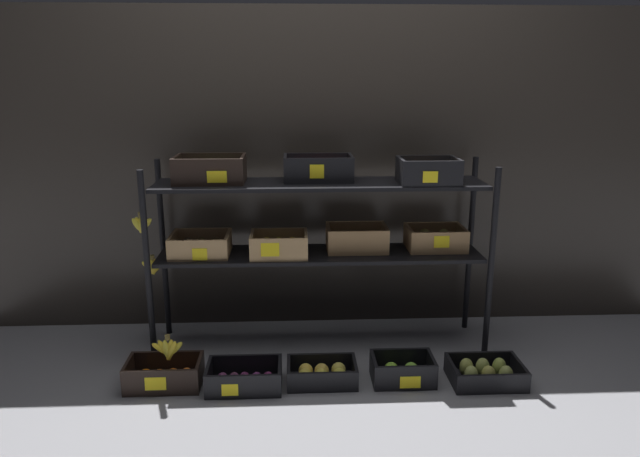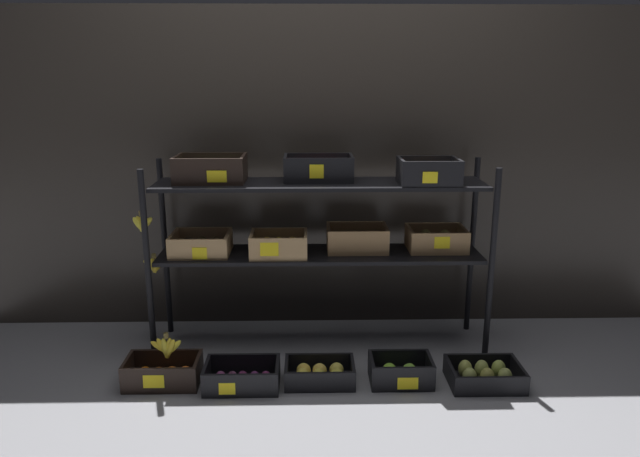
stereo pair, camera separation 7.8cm
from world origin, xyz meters
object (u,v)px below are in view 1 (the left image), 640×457
object	(u,v)px
crate_ground_apple_green	(403,372)
display_rack	(315,218)
banana_bunch_loose	(168,349)
crate_ground_pear	(486,373)
crate_ground_plum	(244,379)
crate_ground_tangerine	(165,376)
crate_ground_apple_gold	(322,374)

from	to	relation	value
crate_ground_apple_green	display_rack	bearing A→B (deg)	133.71
crate_ground_apple_green	banana_bunch_loose	distance (m)	1.15
display_rack	crate_ground_pear	bearing A→B (deg)	-29.19
crate_ground_plum	crate_ground_apple_green	distance (m)	0.78
crate_ground_pear	banana_bunch_loose	distance (m)	1.56
display_rack	crate_ground_plum	distance (m)	0.91
crate_ground_tangerine	crate_ground_pear	xyz separation A→B (m)	(1.58, -0.04, -0.00)
display_rack	crate_ground_apple_gold	world-z (taller)	display_rack
crate_ground_plum	crate_ground_apple_gold	bearing A→B (deg)	5.21
crate_ground_plum	crate_ground_pear	world-z (taller)	crate_ground_plum
crate_ground_apple_gold	crate_ground_apple_green	size ratio (longest dim) A/B	1.12
display_rack	crate_ground_tangerine	distance (m)	1.10
crate_ground_pear	banana_bunch_loose	world-z (taller)	banana_bunch_loose
display_rack	crate_ground_tangerine	bearing A→B (deg)	-150.44
display_rack	crate_ground_apple_gold	distance (m)	0.81
display_rack	crate_ground_plum	world-z (taller)	display_rack
crate_ground_apple_gold	crate_ground_pear	bearing A→B (deg)	-2.31
crate_ground_plum	crate_ground_tangerine	bearing A→B (deg)	174.51
crate_ground_plum	crate_ground_apple_green	size ratio (longest dim) A/B	1.18
crate_ground_apple_gold	crate_ground_pear	distance (m)	0.81
display_rack	banana_bunch_loose	size ratio (longest dim) A/B	11.31
crate_ground_apple_gold	crate_ground_apple_green	xyz separation A→B (m)	(0.40, -0.01, 0.01)
crate_ground_plum	crate_ground_apple_gold	size ratio (longest dim) A/B	1.05
banana_bunch_loose	crate_ground_plum	bearing A→B (deg)	-5.80
crate_ground_apple_gold	crate_ground_apple_green	world-z (taller)	crate_ground_apple_green
crate_ground_apple_green	crate_ground_tangerine	bearing A→B (deg)	179.49
crate_ground_apple_gold	crate_ground_apple_green	distance (m)	0.40
banana_bunch_loose	crate_ground_apple_gold	bearing A→B (deg)	-0.19
crate_ground_apple_gold	display_rack	bearing A→B (deg)	92.34
crate_ground_tangerine	display_rack	bearing A→B (deg)	29.56
crate_ground_apple_gold	crate_ground_plum	bearing A→B (deg)	-174.79
crate_ground_plum	crate_ground_apple_green	xyz separation A→B (m)	(0.78, 0.03, 0.01)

